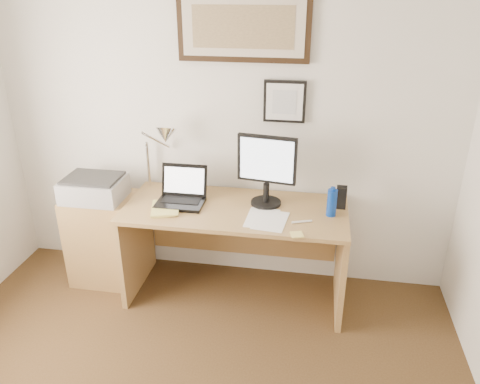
% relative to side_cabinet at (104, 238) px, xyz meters
% --- Properties ---
extents(wall_back, '(3.50, 0.02, 2.50)m').
position_rel_side_cabinet_xyz_m(wall_back, '(0.92, 0.32, 0.89)').
color(wall_back, silver).
rests_on(wall_back, ground).
extents(side_cabinet, '(0.50, 0.40, 0.73)m').
position_rel_side_cabinet_xyz_m(side_cabinet, '(0.00, 0.00, 0.00)').
color(side_cabinet, olive).
rests_on(side_cabinet, floor).
extents(water_bottle, '(0.07, 0.07, 0.19)m').
position_rel_side_cabinet_xyz_m(water_bottle, '(1.75, -0.06, 0.48)').
color(water_bottle, '#0B3293').
rests_on(water_bottle, desk).
extents(bottle_cap, '(0.03, 0.03, 0.02)m').
position_rel_side_cabinet_xyz_m(bottle_cap, '(1.75, -0.06, 0.59)').
color(bottle_cap, '#0B3293').
rests_on(bottle_cap, water_bottle).
extents(speaker, '(0.08, 0.07, 0.16)m').
position_rel_side_cabinet_xyz_m(speaker, '(1.81, 0.08, 0.47)').
color(speaker, black).
rests_on(speaker, desk).
extents(paper_sheet_a, '(0.22, 0.31, 0.00)m').
position_rel_side_cabinet_xyz_m(paper_sheet_a, '(1.28, -0.18, 0.39)').
color(paper_sheet_a, white).
rests_on(paper_sheet_a, desk).
extents(paper_sheet_b, '(0.24, 0.32, 0.00)m').
position_rel_side_cabinet_xyz_m(paper_sheet_b, '(1.34, -0.21, 0.39)').
color(paper_sheet_b, white).
rests_on(paper_sheet_b, desk).
extents(sticky_pad, '(0.10, 0.10, 0.01)m').
position_rel_side_cabinet_xyz_m(sticky_pad, '(1.53, -0.38, 0.39)').
color(sticky_pad, '#F6E174').
rests_on(sticky_pad, desk).
extents(marker_pen, '(0.14, 0.06, 0.02)m').
position_rel_side_cabinet_xyz_m(marker_pen, '(1.55, -0.20, 0.39)').
color(marker_pen, white).
rests_on(marker_pen, desk).
extents(book, '(0.26, 0.30, 0.02)m').
position_rel_side_cabinet_xyz_m(book, '(0.49, -0.19, 0.39)').
color(book, '#E0D669').
rests_on(book, desk).
extents(desk, '(1.60, 0.70, 0.75)m').
position_rel_side_cabinet_xyz_m(desk, '(1.07, 0.04, 0.15)').
color(desk, olive).
rests_on(desk, floor).
extents(laptop, '(0.34, 0.29, 0.26)m').
position_rel_side_cabinet_xyz_m(laptop, '(0.67, -0.02, 0.44)').
color(laptop, black).
rests_on(laptop, desk).
extents(lcd_monitor, '(0.42, 0.22, 0.52)m').
position_rel_side_cabinet_xyz_m(lcd_monitor, '(1.28, 0.04, 0.68)').
color(lcd_monitor, black).
rests_on(lcd_monitor, desk).
extents(printer, '(0.44, 0.34, 0.18)m').
position_rel_side_cabinet_xyz_m(printer, '(-0.01, -0.03, 0.45)').
color(printer, '#A0A0A2').
rests_on(printer, side_cabinet).
extents(desk_lamp, '(0.29, 0.27, 0.53)m').
position_rel_side_cabinet_xyz_m(desk_lamp, '(0.51, 0.13, 0.82)').
color(desk_lamp, silver).
rests_on(desk_lamp, desk).
extents(picture_large, '(0.92, 0.04, 0.47)m').
position_rel_side_cabinet_xyz_m(picture_large, '(1.07, 0.29, 1.59)').
color(picture_large, black).
rests_on(picture_large, wall_back).
extents(picture_small, '(0.30, 0.03, 0.30)m').
position_rel_side_cabinet_xyz_m(picture_small, '(1.37, 0.29, 1.09)').
color(picture_small, black).
rests_on(picture_small, wall_back).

